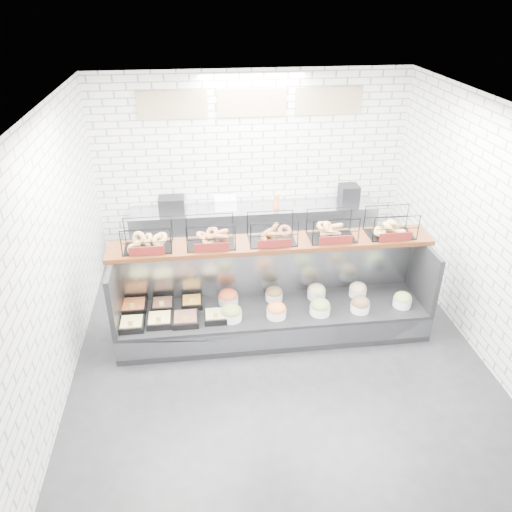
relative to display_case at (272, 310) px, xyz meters
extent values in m
plane|color=black|center=(0.02, -0.34, -0.33)|extent=(5.50, 5.50, 0.00)
cube|color=white|center=(0.02, 2.41, 1.17)|extent=(5.00, 0.02, 3.00)
cube|color=white|center=(-2.48, -0.34, 1.17)|extent=(0.02, 5.50, 3.00)
cube|color=white|center=(2.52, -0.34, 1.17)|extent=(0.02, 5.50, 3.00)
cube|color=white|center=(0.02, -0.34, 2.67)|extent=(5.00, 5.50, 0.02)
cube|color=tan|center=(-1.18, 2.38, 2.17)|extent=(1.05, 0.03, 0.42)
cube|color=tan|center=(0.02, 2.38, 2.17)|extent=(1.05, 0.03, 0.42)
cube|color=tan|center=(1.22, 2.38, 2.17)|extent=(1.05, 0.03, 0.42)
cube|color=black|center=(0.02, -0.04, -0.13)|extent=(4.00, 0.90, 0.40)
cube|color=#93969B|center=(0.02, -0.48, -0.11)|extent=(4.00, 0.03, 0.28)
cube|color=#93969B|center=(0.02, 0.37, 0.47)|extent=(4.00, 0.08, 0.80)
cube|color=black|center=(-1.95, -0.04, 0.47)|extent=(0.06, 0.90, 0.80)
cube|color=black|center=(1.99, -0.04, 0.47)|extent=(0.06, 0.90, 0.80)
cube|color=black|center=(-1.77, -0.25, 0.11)|extent=(0.30, 0.30, 0.08)
cube|color=tan|center=(-1.77, -0.25, 0.14)|extent=(0.25, 0.25, 0.04)
cube|color=#DEBD4D|center=(-1.77, -0.35, 0.20)|extent=(0.06, 0.01, 0.08)
cube|color=black|center=(-1.78, 0.14, 0.11)|extent=(0.32, 0.32, 0.08)
cube|color=#D1662C|center=(-1.78, 0.14, 0.14)|extent=(0.27, 0.27, 0.04)
cube|color=#DEBD4D|center=(-1.78, 0.03, 0.20)|extent=(0.06, 0.01, 0.08)
cube|color=black|center=(-1.44, -0.21, 0.11)|extent=(0.31, 0.31, 0.08)
cube|color=#DBC070|center=(-1.44, -0.21, 0.14)|extent=(0.26, 0.26, 0.04)
cube|color=#DEBD4D|center=(-1.44, -0.31, 0.20)|extent=(0.06, 0.01, 0.08)
cube|color=black|center=(-1.42, 0.13, 0.11)|extent=(0.28, 0.28, 0.08)
cube|color=brown|center=(-1.42, 0.13, 0.14)|extent=(0.24, 0.24, 0.04)
cube|color=#DEBD4D|center=(-1.42, 0.03, 0.20)|extent=(0.06, 0.01, 0.08)
cube|color=black|center=(-1.12, -0.22, 0.11)|extent=(0.32, 0.32, 0.08)
cube|color=brown|center=(-1.12, -0.22, 0.14)|extent=(0.28, 0.28, 0.04)
cube|color=#DEBD4D|center=(-1.12, -0.34, 0.20)|extent=(0.06, 0.01, 0.08)
cube|color=black|center=(-1.04, 0.14, 0.11)|extent=(0.27, 0.27, 0.08)
cube|color=orange|center=(-1.04, 0.14, 0.14)|extent=(0.23, 0.23, 0.04)
cube|color=#DEBD4D|center=(-1.04, 0.05, 0.20)|extent=(0.06, 0.01, 0.08)
cube|color=black|center=(-0.75, -0.21, 0.11)|extent=(0.28, 0.28, 0.08)
cube|color=tan|center=(-0.75, -0.21, 0.14)|extent=(0.24, 0.24, 0.04)
cube|color=#DEBD4D|center=(-0.75, -0.31, 0.20)|extent=(0.06, 0.01, 0.08)
cylinder|color=white|center=(-0.55, -0.22, 0.12)|extent=(0.27, 0.27, 0.11)
ellipsoid|color=olive|center=(-0.55, -0.22, 0.18)|extent=(0.26, 0.26, 0.18)
cylinder|color=white|center=(-0.56, 0.13, 0.12)|extent=(0.26, 0.26, 0.11)
ellipsoid|color=#C44E29|center=(-0.56, 0.13, 0.18)|extent=(0.26, 0.26, 0.18)
cylinder|color=white|center=(0.02, -0.24, 0.12)|extent=(0.25, 0.25, 0.11)
ellipsoid|color=#D6632D|center=(0.02, -0.24, 0.18)|extent=(0.25, 0.25, 0.17)
cylinder|color=white|center=(0.05, 0.14, 0.12)|extent=(0.23, 0.23, 0.11)
ellipsoid|color=brown|center=(0.05, 0.14, 0.18)|extent=(0.23, 0.23, 0.16)
cylinder|color=white|center=(0.59, -0.23, 0.12)|extent=(0.26, 0.26, 0.11)
ellipsoid|color=olive|center=(0.59, -0.23, 0.18)|extent=(0.26, 0.26, 0.18)
cylinder|color=white|center=(0.62, 0.13, 0.12)|extent=(0.24, 0.24, 0.11)
ellipsoid|color=#C7BA7A|center=(0.62, 0.13, 0.18)|extent=(0.24, 0.24, 0.17)
cylinder|color=white|center=(1.11, -0.24, 0.12)|extent=(0.25, 0.25, 0.11)
ellipsoid|color=brown|center=(1.11, -0.24, 0.18)|extent=(0.24, 0.24, 0.17)
cylinder|color=white|center=(1.19, 0.11, 0.12)|extent=(0.23, 0.23, 0.11)
ellipsoid|color=tan|center=(1.19, 0.11, 0.18)|extent=(0.23, 0.23, 0.16)
cylinder|color=white|center=(1.69, -0.20, 0.12)|extent=(0.24, 0.24, 0.11)
ellipsoid|color=#79974D|center=(1.69, -0.20, 0.18)|extent=(0.23, 0.23, 0.16)
cube|color=#3B1B0C|center=(0.02, 0.18, 0.90)|extent=(4.10, 0.50, 0.06)
cube|color=black|center=(-1.52, 0.18, 1.10)|extent=(0.60, 0.38, 0.34)
cube|color=#56110F|center=(-1.52, -0.02, 1.00)|extent=(0.42, 0.02, 0.11)
cube|color=black|center=(-0.75, 0.18, 1.10)|extent=(0.60, 0.38, 0.34)
cube|color=#56110F|center=(-0.75, -0.02, 1.00)|extent=(0.42, 0.02, 0.11)
cube|color=black|center=(0.02, 0.18, 1.10)|extent=(0.60, 0.38, 0.34)
cube|color=#56110F|center=(0.02, -0.02, 1.00)|extent=(0.42, 0.02, 0.11)
cube|color=black|center=(0.78, 0.18, 1.10)|extent=(0.60, 0.38, 0.34)
cube|color=#56110F|center=(0.78, -0.02, 1.00)|extent=(0.42, 0.02, 0.11)
cube|color=black|center=(1.55, 0.18, 1.10)|extent=(0.60, 0.38, 0.34)
cube|color=#56110F|center=(1.55, -0.02, 1.00)|extent=(0.42, 0.02, 0.11)
cube|color=#93969B|center=(0.02, 2.09, 0.12)|extent=(4.00, 0.60, 0.90)
cube|color=black|center=(-1.31, 2.09, 0.69)|extent=(0.40, 0.30, 0.24)
cube|color=silver|center=(-0.45, 2.12, 0.66)|extent=(0.35, 0.28, 0.18)
cylinder|color=orange|center=(0.38, 2.04, 0.68)|extent=(0.09, 0.09, 0.22)
cube|color=black|center=(1.59, 2.11, 0.72)|extent=(0.30, 0.30, 0.30)
camera|label=1|loc=(-0.86, -5.33, 3.82)|focal=35.00mm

